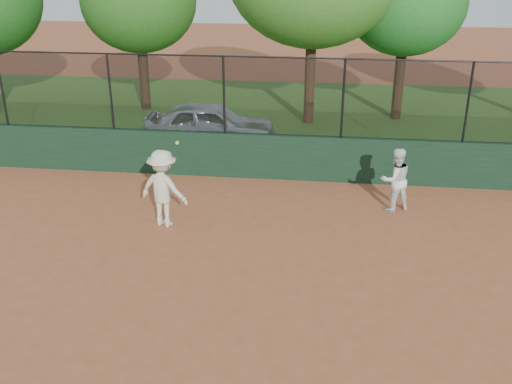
# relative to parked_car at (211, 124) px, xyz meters

# --- Properties ---
(ground) EXTENTS (80.00, 80.00, 0.00)m
(ground) POSITION_rel_parked_car_xyz_m (1.39, -8.49, -0.68)
(ground) COLOR #AF5C38
(ground) RESTS_ON ground
(back_wall) EXTENTS (26.00, 0.20, 1.20)m
(back_wall) POSITION_rel_parked_car_xyz_m (1.39, -2.49, -0.08)
(back_wall) COLOR #193721
(back_wall) RESTS_ON ground
(grass_strip) EXTENTS (36.00, 12.00, 0.01)m
(grass_strip) POSITION_rel_parked_car_xyz_m (1.39, 3.51, -0.67)
(grass_strip) COLOR #2F591C
(grass_strip) RESTS_ON ground
(parked_car) EXTENTS (4.09, 1.91, 1.35)m
(parked_car) POSITION_rel_parked_car_xyz_m (0.00, 0.00, 0.00)
(parked_car) COLOR silver
(parked_car) RESTS_ON ground
(player_second) EXTENTS (0.89, 0.80, 1.50)m
(player_second) POSITION_rel_parked_car_xyz_m (5.14, -4.11, 0.07)
(player_second) COLOR white
(player_second) RESTS_ON ground
(player_main) EXTENTS (1.25, 0.92, 2.06)m
(player_main) POSITION_rel_parked_car_xyz_m (0.08, -5.55, 0.18)
(player_main) COLOR beige
(player_main) RESTS_ON ground
(fence_assembly) EXTENTS (26.00, 0.06, 2.00)m
(fence_assembly) POSITION_rel_parked_car_xyz_m (1.37, -2.49, 1.56)
(fence_assembly) COLOR black
(fence_assembly) RESTS_ON back_wall
(tree_1) EXTENTS (4.16, 3.78, 5.69)m
(tree_1) POSITION_rel_parked_car_xyz_m (-3.34, 4.10, 3.21)
(tree_1) COLOR #402A16
(tree_1) RESTS_ON ground
(tree_3) EXTENTS (3.99, 3.63, 5.67)m
(tree_3) POSITION_rel_parked_car_xyz_m (5.98, 3.90, 3.25)
(tree_3) COLOR #402A15
(tree_3) RESTS_ON ground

